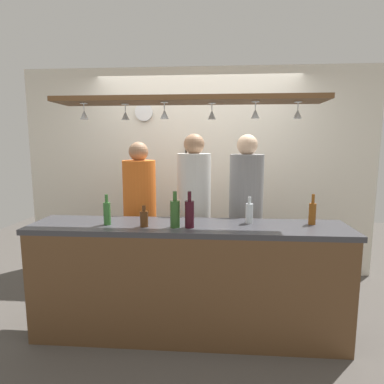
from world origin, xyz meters
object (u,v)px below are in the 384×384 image
at_px(person_right_grey_shirt, 246,204).
at_px(bottle_beer_amber_tall, 312,213).
at_px(bottle_soda_clear, 249,213).
at_px(bottle_champagne_green, 175,213).
at_px(wall_clock, 144,112).
at_px(bottle_beer_brown_stubby, 144,218).
at_px(bottle_beer_green_import, 107,213).
at_px(picture_frame_lower_pair, 247,165).
at_px(person_left_orange_shirt, 140,207).
at_px(picture_frame_crest, 192,151).
at_px(bottle_wine_dark_red, 189,213).
at_px(person_middle_white_patterned_shirt, 194,202).

distance_m(person_right_grey_shirt, bottle_beer_amber_tall, 0.73).
xyz_separation_m(person_right_grey_shirt, bottle_soda_clear, (-0.02, -0.51, 0.02)).
xyz_separation_m(bottle_champagne_green, wall_clock, (-0.57, 1.50, 0.95)).
relative_size(bottle_beer_brown_stubby, bottle_beer_green_import, 0.69).
relative_size(bottle_beer_brown_stubby, picture_frame_lower_pair, 0.60).
relative_size(person_left_orange_shirt, picture_frame_crest, 6.50).
xyz_separation_m(person_right_grey_shirt, picture_frame_lower_pair, (0.07, 0.80, 0.34)).
bearing_deg(bottle_beer_brown_stubby, wall_clock, 101.96).
distance_m(person_left_orange_shirt, bottle_wine_dark_red, 0.91).
relative_size(bottle_soda_clear, picture_frame_crest, 0.88).
distance_m(person_right_grey_shirt, bottle_wine_dark_red, 0.87).
bearing_deg(bottle_wine_dark_red, bottle_champagne_green, -179.21).
bearing_deg(bottle_wine_dark_red, bottle_soda_clear, 20.52).
relative_size(person_right_grey_shirt, bottle_champagne_green, 5.87).
xyz_separation_m(person_left_orange_shirt, bottle_beer_green_import, (-0.12, -0.65, 0.07)).
relative_size(bottle_soda_clear, bottle_champagne_green, 0.77).
relative_size(bottle_beer_green_import, bottle_champagne_green, 0.87).
relative_size(bottle_beer_green_import, bottle_beer_amber_tall, 1.00).
distance_m(bottle_beer_amber_tall, picture_frame_crest, 1.79).
bearing_deg(person_middle_white_patterned_shirt, bottle_beer_green_import, -136.62).
height_order(person_middle_white_patterned_shirt, bottle_soda_clear, person_middle_white_patterned_shirt).
relative_size(person_left_orange_shirt, bottle_beer_brown_stubby, 9.39).
xyz_separation_m(bottle_champagne_green, picture_frame_lower_pair, (0.71, 1.50, 0.30)).
bearing_deg(bottle_champagne_green, person_middle_white_patterned_shirt, 81.25).
height_order(bottle_beer_green_import, picture_frame_crest, picture_frame_crest).
relative_size(bottle_beer_brown_stubby, bottle_champagne_green, 0.60).
relative_size(bottle_champagne_green, picture_frame_lower_pair, 1.00).
bearing_deg(bottle_beer_green_import, person_left_orange_shirt, 79.30).
relative_size(bottle_beer_green_import, picture_frame_lower_pair, 0.87).
distance_m(person_left_orange_shirt, person_middle_white_patterned_shirt, 0.57).
distance_m(bottle_beer_green_import, picture_frame_lower_pair, 1.97).
xyz_separation_m(bottle_wine_dark_red, picture_frame_lower_pair, (0.59, 1.50, 0.30)).
relative_size(bottle_wine_dark_red, wall_clock, 1.36).
bearing_deg(picture_frame_lower_pair, bottle_soda_clear, -93.91).
relative_size(bottle_beer_green_import, wall_clock, 1.18).
distance_m(bottle_soda_clear, bottle_beer_green_import, 1.21).
relative_size(person_right_grey_shirt, wall_clock, 8.01).
bearing_deg(picture_frame_crest, bottle_soda_clear, -65.86).
relative_size(person_left_orange_shirt, wall_clock, 7.68).
relative_size(bottle_soda_clear, wall_clock, 1.05).
xyz_separation_m(picture_frame_crest, picture_frame_lower_pair, (0.68, 0.00, -0.17)).
xyz_separation_m(bottle_beer_brown_stubby, bottle_beer_green_import, (-0.33, 0.04, 0.03)).
relative_size(bottle_beer_amber_tall, wall_clock, 1.18).
bearing_deg(bottle_beer_brown_stubby, bottle_soda_clear, 12.04).
height_order(person_right_grey_shirt, bottle_beer_green_import, person_right_grey_shirt).
bearing_deg(bottle_beer_brown_stubby, picture_frame_crest, 79.07).
relative_size(bottle_beer_brown_stubby, picture_frame_crest, 0.69).
distance_m(bottle_soda_clear, picture_frame_crest, 1.52).
distance_m(person_right_grey_shirt, picture_frame_crest, 1.13).
height_order(bottle_beer_brown_stubby, bottle_beer_green_import, bottle_beer_green_import).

